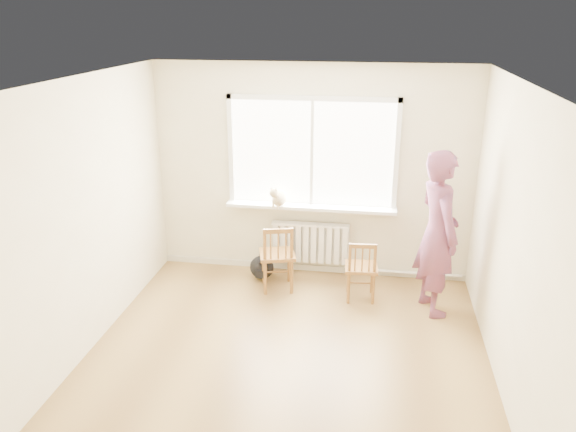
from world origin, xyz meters
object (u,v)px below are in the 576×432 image
at_px(chair_right, 361,270).
at_px(backpack, 262,267).
at_px(chair_left, 278,258).
at_px(cat, 279,197).
at_px(person, 438,233).

relative_size(chair_right, backpack, 2.46).
height_order(chair_left, backpack, chair_left).
height_order(chair_left, chair_right, chair_left).
relative_size(chair_right, cat, 1.87).
height_order(chair_right, backpack, chair_right).
bearing_deg(chair_right, cat, -30.02).
bearing_deg(chair_right, backpack, -20.25).
relative_size(chair_left, person, 0.45).
height_order(person, cat, person).
distance_m(cat, backpack, 0.94).
height_order(person, backpack, person).
bearing_deg(chair_left, backpack, -61.93).
distance_m(chair_right, cat, 1.38).
xyz_separation_m(cat, backpack, (-0.20, -0.15, -0.91)).
xyz_separation_m(person, cat, (-1.90, 0.63, 0.12)).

